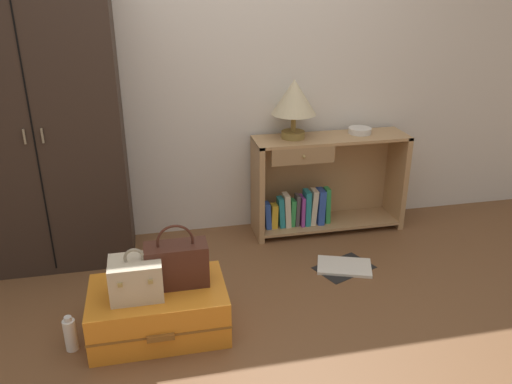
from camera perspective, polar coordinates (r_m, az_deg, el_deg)
The scene contains 11 objects.
ground_plane at distance 2.87m, azimuth 0.28°, elevation -16.67°, with size 9.00×9.00×0.00m, color brown.
back_wall at distance 3.73m, azimuth -4.80°, elevation 14.64°, with size 6.40×0.10×2.60m, color silver.
wardrobe at distance 3.54m, azimuth -22.81°, elevation 6.79°, with size 1.01×0.47×1.91m.
bookshelf at distance 3.94m, azimuth 7.31°, elevation 0.78°, with size 1.15×0.34×0.74m.
table_lamp at distance 3.68m, azimuth 4.24°, elevation 10.24°, with size 0.32×0.32×0.42m.
bowl at distance 3.93m, azimuth 11.43°, elevation 6.68°, with size 0.17×0.17×0.04m, color silver.
suitcase_large at distance 2.93m, azimuth -10.71°, elevation -12.74°, with size 0.74×0.49×0.27m.
train_case at distance 2.77m, azimuth -13.15°, elevation -9.26°, with size 0.27×0.22×0.28m.
handbag at distance 2.82m, azimuth -8.79°, elevation -7.85°, with size 0.34×0.15×0.36m.
bottle at distance 2.95m, azimuth -19.88°, elevation -14.60°, with size 0.07×0.07×0.20m.
open_book_on_floor at distance 3.57m, azimuth 9.75°, elevation -8.16°, with size 0.44×0.37×0.02m.
Camera 1 is at (-0.48, -2.16, 1.82)m, focal length 36.09 mm.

